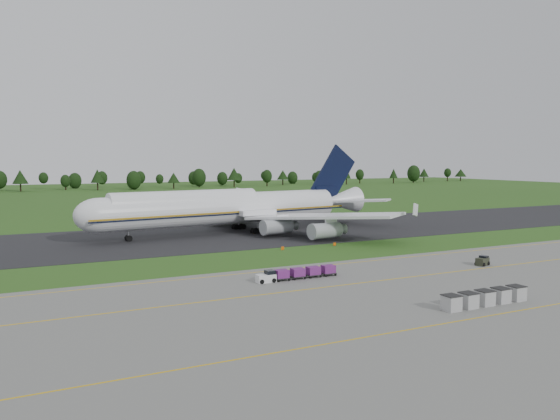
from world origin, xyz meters
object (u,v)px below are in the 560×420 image
baggage_train (296,273)px  edge_markers (309,246)px  utility_cart (482,262)px  uld_row (485,298)px  aircraft (231,207)px

baggage_train → edge_markers: 26.12m
baggage_train → utility_cart: (29.33, -4.04, -0.20)m
edge_markers → uld_row: bearing=-92.7°
aircraft → edge_markers: 26.22m
aircraft → baggage_train: 48.07m
baggage_train → utility_cart: size_ratio=4.98×
uld_row → baggage_train: bearing=120.9°
utility_cart → uld_row: 23.74m
baggage_train → uld_row: 23.97m
utility_cart → uld_row: (-17.04, -16.54, 0.28)m
baggage_train → edge_markers: (14.27, 21.87, -0.54)m
utility_cart → edge_markers: utility_cart is taller
aircraft → uld_row: bearing=-87.1°
aircraft → uld_row: 67.82m
aircraft → baggage_train: (-8.93, -47.00, -4.75)m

